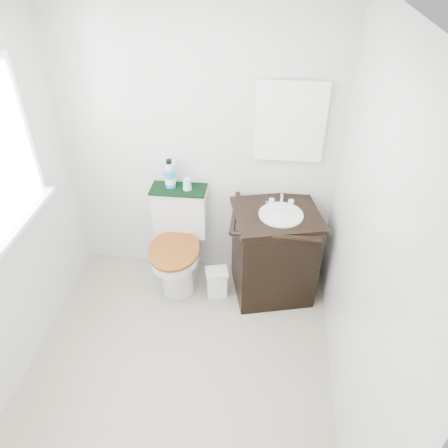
% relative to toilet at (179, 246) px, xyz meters
% --- Properties ---
extents(floor, '(2.40, 2.40, 0.00)m').
position_rel_toilet_xyz_m(floor, '(0.16, -0.96, -0.37)').
color(floor, '#A69E86').
rests_on(floor, ground).
extents(ceiling, '(2.40, 2.40, 0.00)m').
position_rel_toilet_xyz_m(ceiling, '(0.16, -0.96, 2.03)').
color(ceiling, silver).
rests_on(ceiling, wall_back).
extents(wall_back, '(2.40, 0.00, 2.40)m').
position_rel_toilet_xyz_m(wall_back, '(0.16, 0.24, 0.83)').
color(wall_back, silver).
rests_on(wall_back, ground).
extents(wall_right, '(0.00, 2.40, 2.40)m').
position_rel_toilet_xyz_m(wall_right, '(1.26, -0.96, 0.83)').
color(wall_right, silver).
rests_on(wall_right, ground).
extents(mirror, '(0.50, 0.02, 0.60)m').
position_rel_toilet_xyz_m(mirror, '(0.86, 0.21, 1.08)').
color(mirror, silver).
rests_on(mirror, wall_back).
extents(toilet, '(0.47, 0.65, 0.86)m').
position_rel_toilet_xyz_m(toilet, '(0.00, 0.00, 0.00)').
color(toilet, silver).
rests_on(toilet, floor).
extents(vanity, '(0.77, 0.71, 0.92)m').
position_rel_toilet_xyz_m(vanity, '(0.81, -0.06, 0.06)').
color(vanity, black).
rests_on(vanity, floor).
extents(trash_bin, '(0.21, 0.19, 0.27)m').
position_rel_toilet_xyz_m(trash_bin, '(0.34, -0.16, -0.24)').
color(trash_bin, white).
rests_on(trash_bin, floor).
extents(towel, '(0.46, 0.22, 0.02)m').
position_rel_toilet_xyz_m(towel, '(-0.00, 0.13, 0.49)').
color(towel, black).
rests_on(towel, toilet).
extents(mouthwash_bottle, '(0.09, 0.09, 0.24)m').
position_rel_toilet_xyz_m(mouthwash_bottle, '(-0.07, 0.15, 0.61)').
color(mouthwash_bottle, '#1A8AE4').
rests_on(mouthwash_bottle, towel).
extents(cup, '(0.07, 0.07, 0.09)m').
position_rel_toilet_xyz_m(cup, '(0.08, 0.12, 0.55)').
color(cup, '#95D3F5').
rests_on(cup, towel).
extents(soap_bar, '(0.07, 0.05, 0.02)m').
position_rel_toilet_xyz_m(soap_bar, '(0.75, 0.07, 0.46)').
color(soap_bar, '#186C75').
rests_on(soap_bar, vanity).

